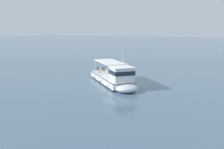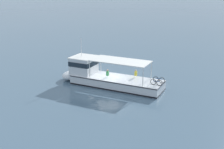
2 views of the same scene
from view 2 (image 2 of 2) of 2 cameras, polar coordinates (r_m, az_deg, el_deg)
The scene contains 2 objects.
ground_plane at distance 34.05m, azimuth -0.59°, elevation -2.20°, with size 400.00×400.00×0.00m, color slate.
ferry_main at distance 34.07m, azimuth -1.53°, elevation -0.39°, with size 10.49×11.76×5.32m.
Camera 2 is at (-31.23, 7.11, 11.58)m, focal length 46.31 mm.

